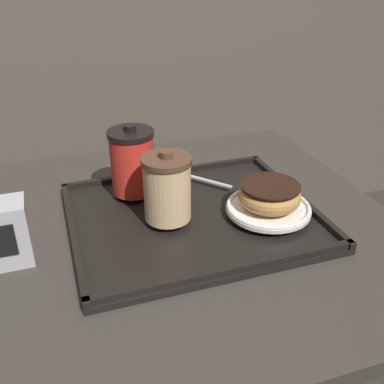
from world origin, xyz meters
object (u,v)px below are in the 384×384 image
Objects in this scene: coffee_cup_front at (167,188)px; donut_chocolate_glazed at (270,195)px; spoon at (183,173)px; coffee_cup_rear at (132,161)px.

donut_chocolate_glazed is at bearing -11.87° from coffee_cup_front.
spoon is at bearing 63.04° from coffee_cup_front.
coffee_cup_front reaches higher than donut_chocolate_glazed.
coffee_cup_front is 1.00× the size of spoon.
coffee_cup_front is at bearing 112.54° from spoon.
coffee_cup_front is 0.20m from donut_chocolate_glazed.
donut_chocolate_glazed is at bearing -35.85° from coffee_cup_rear.
coffee_cup_front is at bearing 168.13° from donut_chocolate_glazed.
coffee_cup_rear is 0.29m from donut_chocolate_glazed.
coffee_cup_rear reaches higher than donut_chocolate_glazed.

